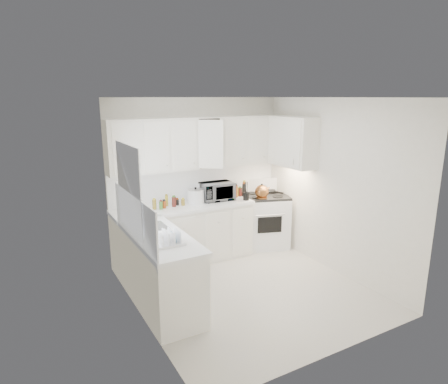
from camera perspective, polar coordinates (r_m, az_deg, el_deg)
floor at (r=5.58m, az=3.61°, el=-14.10°), size 3.20×3.20×0.00m
ceiling at (r=4.93m, az=4.08°, el=13.66°), size 3.20×3.20×0.00m
wall_back at (r=6.47m, az=-3.89°, el=2.10°), size 3.00×0.00×3.00m
wall_front at (r=3.92m, az=16.69°, el=-6.32°), size 3.00×0.00×3.00m
wall_left at (r=4.50m, az=-12.47°, el=-3.47°), size 0.00×3.20×3.20m
wall_right at (r=6.03m, az=15.88°, el=0.73°), size 0.00×3.20×3.20m
window_blinds at (r=4.76m, az=-13.62°, el=0.55°), size 0.06×0.96×1.06m
lower_cabinets_back at (r=6.28m, az=-5.82°, el=-6.37°), size 2.22×0.60×0.90m
lower_cabinets_left at (r=5.07m, az=-9.33°, el=-11.62°), size 0.60×1.60×0.90m
countertop_back at (r=6.13m, az=-5.89°, el=-2.22°), size 2.24×0.64×0.05m
countertop_left at (r=4.89m, az=-9.43°, el=-6.56°), size 0.64×1.62×0.05m
backsplash_back at (r=6.48m, az=-3.84°, el=1.43°), size 2.98×0.02×0.55m
backsplash_left at (r=4.71m, az=-13.02°, el=-3.68°), size 0.02×1.60×0.55m
upper_cabinets_back at (r=6.28m, az=-3.27°, el=3.62°), size 3.00×0.33×0.80m
upper_cabinets_right at (r=6.48m, az=9.86°, el=3.74°), size 0.33×0.90×0.80m
sink at (r=5.15m, az=-10.83°, el=-3.83°), size 0.42×0.38×0.30m
stove at (r=6.91m, az=5.94°, el=-3.18°), size 0.94×0.85×1.20m
tea_kettle at (r=6.56m, az=5.56°, el=0.19°), size 0.32×0.29×0.26m
frying_pan at (r=7.04m, az=6.47°, el=0.23°), size 0.44×0.54×0.04m
microwave at (r=6.38m, az=-1.04°, el=0.39°), size 0.54×0.32×0.36m
rice_cooker at (r=6.20m, az=-4.17°, el=-0.49°), size 0.31×0.31×0.27m
paper_towel at (r=6.45m, az=-3.42°, el=0.11°), size 0.12×0.12×0.27m
utensil_crock at (r=6.38m, az=3.26°, el=0.20°), size 0.13×0.13×0.32m
dish_rack at (r=4.54m, az=-8.23°, el=-6.47°), size 0.36×0.28×0.19m
spice_left_0 at (r=6.06m, az=-10.39°, el=-1.67°), size 0.06×0.06×0.13m
spice_left_1 at (r=6.01m, az=-9.43°, el=-1.78°), size 0.06×0.06×0.13m
spice_left_2 at (r=6.11m, az=-9.06°, el=-1.49°), size 0.06×0.06×0.13m
spice_left_3 at (r=6.06m, az=-8.10°, el=-1.60°), size 0.06×0.06×0.13m
spice_left_4 at (r=6.16m, az=-7.75°, el=-1.32°), size 0.06×0.06×0.13m
spice_left_5 at (r=6.11m, az=-6.79°, el=-1.43°), size 0.06×0.06×0.13m
spice_left_6 at (r=6.22m, az=-6.47°, el=-1.15°), size 0.06×0.06×0.13m
sauce_right_0 at (r=6.67m, az=1.17°, el=0.23°), size 0.06×0.06×0.19m
sauce_right_1 at (r=6.64m, az=1.84°, el=0.18°), size 0.06×0.06×0.19m
sauce_right_2 at (r=6.72m, az=1.98°, el=0.34°), size 0.06×0.06×0.19m
sauce_right_3 at (r=6.70m, az=2.65°, el=0.29°), size 0.06×0.06×0.19m
sauce_right_4 at (r=6.78m, az=2.78°, el=0.45°), size 0.06×0.06×0.19m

